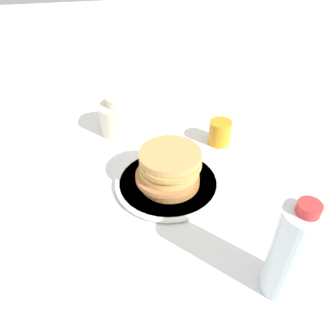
# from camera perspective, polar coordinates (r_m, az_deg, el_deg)

# --- Properties ---
(ground_plane) EXTENTS (4.00, 4.00, 0.00)m
(ground_plane) POSITION_cam_1_polar(r_m,az_deg,el_deg) (0.82, -1.19, -3.39)
(ground_plane) COLOR white
(plate) EXTENTS (0.27, 0.27, 0.01)m
(plate) POSITION_cam_1_polar(r_m,az_deg,el_deg) (0.82, 0.00, -2.52)
(plate) COLOR white
(plate) RESTS_ON ground_plane
(pancake_stack) EXTENTS (0.16, 0.16, 0.09)m
(pancake_stack) POSITION_cam_1_polar(r_m,az_deg,el_deg) (0.79, 0.20, 0.08)
(pancake_stack) COLOR #B17A38
(pancake_stack) RESTS_ON plate
(juice_glass) EXTENTS (0.06, 0.06, 0.07)m
(juice_glass) POSITION_cam_1_polar(r_m,az_deg,el_deg) (0.96, 9.03, 6.11)
(juice_glass) COLOR orange
(juice_glass) RESTS_ON ground_plane
(cream_jug) EXTENTS (0.12, 0.12, 0.12)m
(cream_jug) POSITION_cam_1_polar(r_m,az_deg,el_deg) (1.01, -8.53, 8.75)
(cream_jug) COLOR beige
(cream_jug) RESTS_ON ground_plane
(water_bottle_near) EXTENTS (0.07, 0.07, 0.22)m
(water_bottle_near) POSITION_cam_1_polar(r_m,az_deg,el_deg) (0.60, 20.70, -13.63)
(water_bottle_near) COLOR silver
(water_bottle_near) RESTS_ON ground_plane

